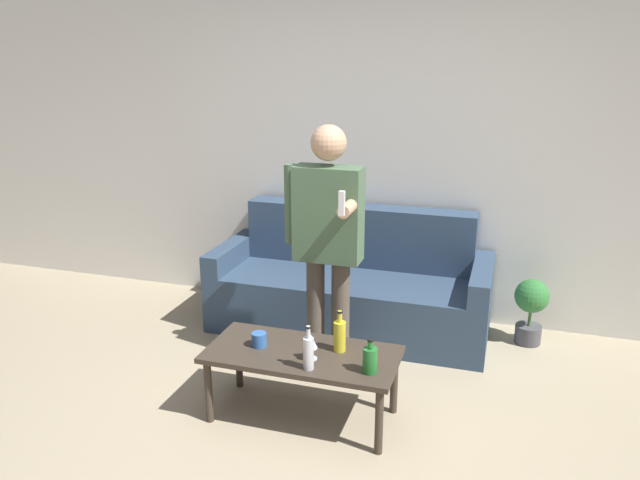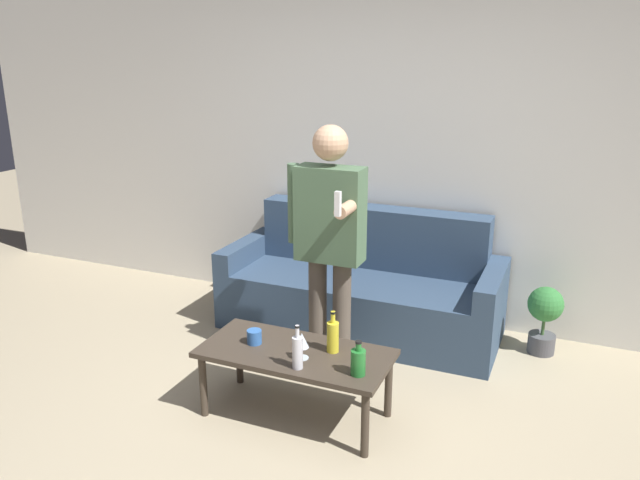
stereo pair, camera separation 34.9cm
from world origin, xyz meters
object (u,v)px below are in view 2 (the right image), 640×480
couch (362,288)px  bottle_orange (333,336)px  coffee_table (295,358)px  person_standing_front (329,234)px

couch → bottle_orange: size_ratio=8.43×
bottle_orange → coffee_table: bearing=-158.1°
couch → coffee_table: (0.05, -1.30, 0.05)m
couch → person_standing_front: person_standing_front is taller
coffee_table → bottle_orange: bottle_orange is taller
couch → bottle_orange: couch is taller
couch → bottle_orange: (0.25, -1.22, 0.19)m
bottle_orange → person_standing_front: size_ratio=0.15×
couch → person_standing_front: 0.99m
bottle_orange → person_standing_front: (-0.21, 0.46, 0.45)m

